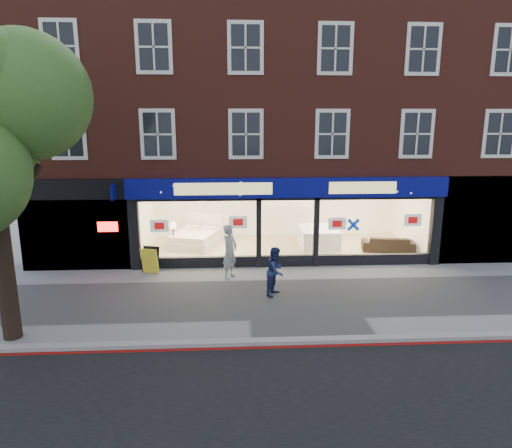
{
  "coord_description": "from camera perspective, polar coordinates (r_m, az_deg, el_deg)",
  "views": [
    {
      "loc": [
        -2.03,
        -12.96,
        5.28
      ],
      "look_at": [
        -1.18,
        2.5,
        1.74
      ],
      "focal_mm": 32.0,
      "sensor_mm": 36.0,
      "label": 1
    }
  ],
  "objects": [
    {
      "name": "kerb_line",
      "position": [
        11.36,
        7.78,
        -14.9
      ],
      "size": [
        60.0,
        0.1,
        0.01
      ],
      "primitive_type": "cube",
      "color": "#8C0A07",
      "rests_on": "ground"
    },
    {
      "name": "sofa",
      "position": [
        19.19,
        16.16,
        -2.37
      ],
      "size": [
        2.16,
        1.14,
        0.6
      ],
      "primitive_type": "imported",
      "rotation": [
        0.0,
        0.0,
        2.97
      ],
      "color": "black",
      "rests_on": "showroom_floor"
    },
    {
      "name": "a_board",
      "position": [
        16.48,
        -13.07,
        -4.42
      ],
      "size": [
        0.7,
        0.54,
        0.94
      ],
      "primitive_type": "cube",
      "rotation": [
        0.0,
        0.0,
        -0.27
      ],
      "color": "yellow",
      "rests_on": "ground"
    },
    {
      "name": "bedside_table",
      "position": [
        18.91,
        -10.25,
        -2.36
      ],
      "size": [
        0.54,
        0.54,
        0.55
      ],
      "primitive_type": "cube",
      "rotation": [
        0.0,
        0.0,
        0.24
      ],
      "color": "brown",
      "rests_on": "showroom_floor"
    },
    {
      "name": "building",
      "position": [
        20.04,
        2.74,
        16.85
      ],
      "size": [
        19.0,
        8.26,
        10.3
      ],
      "color": "maroon",
      "rests_on": "ground"
    },
    {
      "name": "ground",
      "position": [
        14.14,
        5.41,
        -9.1
      ],
      "size": [
        120.0,
        120.0,
        0.0
      ],
      "primitive_type": "plane",
      "color": "gray",
      "rests_on": "ground"
    },
    {
      "name": "pedestrian_grey",
      "position": [
        15.47,
        -3.29,
        -3.48
      ],
      "size": [
        0.73,
        0.81,
        1.85
      ],
      "primitive_type": "imported",
      "rotation": [
        0.0,
        0.0,
        1.01
      ],
      "color": "#A1A3A8",
      "rests_on": "ground"
    },
    {
      "name": "showroom_floor",
      "position": [
        19.05,
        3.09,
        -3.07
      ],
      "size": [
        11.0,
        4.5,
        0.1
      ],
      "primitive_type": "cube",
      "color": "tan",
      "rests_on": "ground"
    },
    {
      "name": "mattress_stack",
      "position": [
        19.32,
        7.78,
        -1.6
      ],
      "size": [
        1.54,
        1.95,
        0.77
      ],
      "rotation": [
        0.0,
        0.0,
        -0.0
      ],
      "color": "white",
      "rests_on": "showroom_floor"
    },
    {
      "name": "pedestrian_blue",
      "position": [
        14.05,
        2.49,
        -5.9
      ],
      "size": [
        0.86,
        0.93,
        1.52
      ],
      "primitive_type": "imported",
      "rotation": [
        0.0,
        0.0,
        1.05
      ],
      "color": "#1C234E",
      "rests_on": "ground"
    },
    {
      "name": "display_bed",
      "position": [
        19.33,
        -7.6,
        -1.74
      ],
      "size": [
        2.31,
        2.55,
        1.19
      ],
      "rotation": [
        0.0,
        0.0,
        -0.32
      ],
      "color": "beige",
      "rests_on": "showroom_floor"
    },
    {
      "name": "kerb_stone",
      "position": [
        11.51,
        7.6,
        -14.2
      ],
      "size": [
        60.0,
        0.25,
        0.12
      ],
      "primitive_type": "cube",
      "color": "gray",
      "rests_on": "ground"
    }
  ]
}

